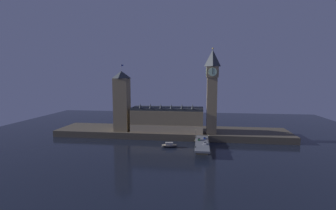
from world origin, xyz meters
The scene contains 16 objects.
ground_plane centered at (0.00, 0.00, 0.00)m, with size 400.00×400.00×0.00m, color black.
embankment centered at (0.00, 39.00, 2.96)m, with size 220.00×42.00×5.92m.
parliament_hall centered at (-2.87, 31.66, 17.04)m, with size 65.81×22.69×26.70m.
clock_tower centered at (37.37, 25.83, 45.83)m, with size 10.72×10.83×75.48m.
victoria_tower centered at (-45.34, 28.07, 34.03)m, with size 13.41×13.41×61.96m.
bridge centered at (28.97, -5.00, 4.01)m, with size 10.42×46.00×5.73m.
car_northbound_lead centered at (26.68, 1.62, 6.43)m, with size 2.04×4.35×1.50m.
car_southbound_lead centered at (31.26, -9.66, 6.44)m, with size 1.89×4.66×1.53m.
car_southbound_trail centered at (31.26, 6.37, 6.39)m, with size 1.84×4.74×1.41m.
pedestrian_near_rail centered at (24.39, -20.09, 6.56)m, with size 0.38×0.38×1.58m.
pedestrian_mid_walk centered at (33.56, -1.04, 6.60)m, with size 0.38×0.38×1.66m.
pedestrian_far_rail centered at (24.39, 10.02, 6.58)m, with size 0.38×0.38×1.61m.
street_lamp_near centered at (23.99, -19.72, 9.42)m, with size 1.34×0.60×5.90m.
street_lamp_mid centered at (33.96, -5.00, 9.53)m, with size 1.34×0.60×6.07m.
street_lamp_far centered at (23.99, 9.72, 10.17)m, with size 1.34×0.60×7.11m.
boat_upstream centered at (3.08, -2.09, 1.49)m, with size 13.91×6.67×4.08m.
Camera 1 is at (26.57, -190.55, 55.49)m, focal length 26.00 mm.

